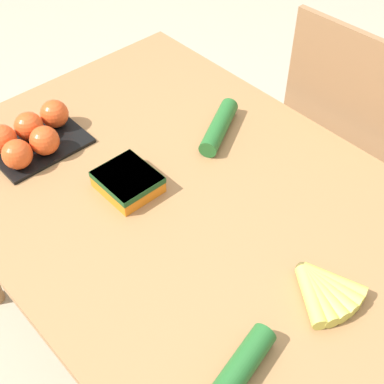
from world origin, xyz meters
name	(u,v)px	position (x,y,z in m)	size (l,w,h in m)	color
ground_plane	(192,345)	(0.00, 0.00, 0.00)	(12.00, 12.00, 0.00)	#B7A88E
dining_table	(192,224)	(0.00, 0.00, 0.65)	(1.38, 0.94, 0.74)	#9E7044
chair	(346,152)	(0.03, 0.68, 0.51)	(0.43, 0.41, 1.00)	#8E6642
banana_bunch	(323,290)	(0.39, 0.02, 0.75)	(0.16, 0.16, 0.03)	brown
tomato_pack	(31,136)	(-0.44, -0.19, 0.78)	(0.17, 0.25, 0.09)	black
carrot_bag	(128,181)	(-0.14, -0.09, 0.76)	(0.15, 0.13, 0.05)	orange
cucumber_near	(219,127)	(-0.14, 0.23, 0.76)	(0.15, 0.21, 0.05)	#236028
cucumber_far	(236,374)	(0.40, -0.25, 0.76)	(0.09, 0.22, 0.05)	#236028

